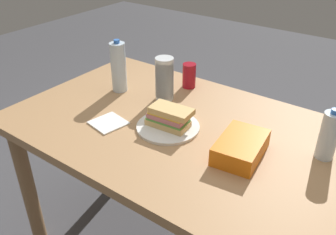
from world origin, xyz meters
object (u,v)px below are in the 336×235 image
soda_can_red (189,76)px  chip_bag (241,147)px  paper_plate (168,127)px  plastic_cup_stack (164,79)px  water_bottle_spare (119,67)px  sandwich (169,117)px  water_bottle_tall (329,136)px  dining_table (181,146)px

soda_can_red → chip_bag: 0.60m
paper_plate → soda_can_red: bearing=111.0°
plastic_cup_stack → water_bottle_spare: bearing=-166.8°
paper_plate → water_bottle_spare: water_bottle_spare is taller
sandwich → plastic_cup_stack: plastic_cup_stack is taller
paper_plate → soda_can_red: size_ratio=2.12×
chip_bag → plastic_cup_stack: bearing=-118.6°
soda_can_red → water_bottle_tall: water_bottle_tall is taller
water_bottle_spare → dining_table: bearing=-13.2°
plastic_cup_stack → paper_plate: bearing=-50.3°
plastic_cup_stack → water_bottle_spare: size_ratio=0.79×
paper_plate → sandwich: sandwich is taller
dining_table → paper_plate: bearing=-127.5°
chip_bag → plastic_cup_stack: size_ratio=1.13×
dining_table → chip_bag: 0.32m
plastic_cup_stack → water_bottle_tall: bearing=-2.0°
sandwich → water_bottle_spare: size_ratio=0.73×
paper_plate → water_bottle_tall: (0.57, 0.17, 0.09)m
chip_bag → plastic_cup_stack: (-0.49, 0.20, 0.07)m
water_bottle_spare → water_bottle_tall: bearing=1.7°
dining_table → plastic_cup_stack: 0.32m
dining_table → paper_plate: size_ratio=5.59×
sandwich → plastic_cup_stack: size_ratio=0.93×
soda_can_red → water_bottle_spare: size_ratio=0.48×
dining_table → water_bottle_spare: bearing=166.8°
sandwich → plastic_cup_stack: bearing=130.6°
dining_table → sandwich: size_ratio=7.70×
plastic_cup_stack → chip_bag: bearing=-21.9°
soda_can_red → water_bottle_spare: (-0.25, -0.23, 0.06)m
chip_bag → water_bottle_spare: 0.74m
sandwich → water_bottle_tall: (0.57, 0.17, 0.04)m
paper_plate → sandwich: bearing=30.9°
paper_plate → dining_table: bearing=52.5°
water_bottle_tall → sandwich: bearing=-163.1°
dining_table → plastic_cup_stack: bearing=142.2°
sandwich → chip_bag: size_ratio=0.82×
dining_table → soda_can_red: size_ratio=11.85×
dining_table → water_bottle_tall: water_bottle_tall is taller
dining_table → chip_bag: size_ratio=6.29×
paper_plate → plastic_cup_stack: 0.28m
sandwich → chip_bag: 0.32m
paper_plate → water_bottle_tall: size_ratio=1.32×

